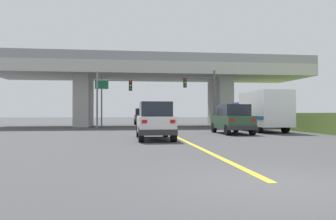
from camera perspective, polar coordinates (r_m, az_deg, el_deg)
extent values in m
plane|color=#424244|center=(36.44, -2.50, -2.81)|extent=(160.00, 160.00, 0.00)
cube|color=#B7B5AD|center=(36.70, -2.50, 6.58)|extent=(33.78, 8.73, 1.23)
cube|color=#A8A69F|center=(36.61, -14.43, 1.43)|extent=(1.57, 5.24, 5.38)
cube|color=#A8A69F|center=(37.81, 9.05, 1.35)|extent=(1.57, 5.24, 5.38)
cube|color=gray|center=(32.70, -1.89, 9.35)|extent=(33.78, 0.20, 0.90)
cube|color=gray|center=(41.00, -2.98, 7.32)|extent=(33.78, 0.20, 0.90)
cube|color=yellow|center=(20.10, 1.33, -4.62)|extent=(0.20, 26.94, 0.01)
cube|color=silver|center=(17.92, -2.35, -2.54)|extent=(1.81, 4.53, 0.90)
cube|color=#1E232D|center=(17.57, -2.25, 0.13)|extent=(1.59, 2.49, 0.76)
cube|color=#2D2D30|center=(15.73, -1.67, -3.94)|extent=(1.85, 0.20, 0.28)
cube|color=red|center=(15.59, -4.13, -2.02)|extent=(0.24, 0.06, 0.16)
cube|color=red|center=(15.72, 0.82, -2.01)|extent=(0.24, 0.06, 0.16)
cylinder|color=black|center=(19.60, -5.12, -3.68)|extent=(0.26, 0.72, 0.72)
cylinder|color=black|center=(19.72, -0.43, -3.66)|extent=(0.26, 0.72, 0.72)
cylinder|color=black|center=(16.18, -4.69, -4.34)|extent=(0.26, 0.72, 0.72)
cylinder|color=black|center=(16.33, 0.99, -4.31)|extent=(0.26, 0.72, 0.72)
cube|color=#2D4C33|center=(23.18, 11.05, -2.08)|extent=(1.87, 4.36, 0.90)
cube|color=#1E232D|center=(22.86, 11.31, -0.02)|extent=(1.65, 2.40, 0.76)
cube|color=#2D2D30|center=(21.18, 12.86, -3.06)|extent=(1.91, 0.20, 0.28)
cube|color=red|center=(20.87, 11.11, -1.64)|extent=(0.24, 0.06, 0.16)
cube|color=red|center=(21.35, 14.69, -1.61)|extent=(0.24, 0.06, 0.16)
cylinder|color=black|center=(24.52, 8.00, -3.05)|extent=(0.26, 0.72, 0.72)
cylinder|color=black|center=(25.01, 11.71, -3.00)|extent=(0.26, 0.72, 0.72)
cylinder|color=black|center=(21.39, 10.29, -3.41)|extent=(0.26, 0.72, 0.72)
cylinder|color=black|center=(21.95, 14.47, -3.33)|extent=(0.26, 0.72, 0.72)
cube|color=navy|center=(29.08, 13.75, -0.60)|extent=(2.20, 2.00, 1.90)
cube|color=white|center=(25.85, 16.50, 0.19)|extent=(2.31, 4.98, 2.61)
cube|color=#195999|center=(25.85, 16.51, -1.26)|extent=(2.33, 4.88, 0.24)
cylinder|color=black|center=(28.75, 11.89, -2.50)|extent=(0.30, 0.90, 0.90)
cylinder|color=black|center=(29.47, 15.57, -2.44)|extent=(0.30, 0.90, 0.90)
cylinder|color=black|center=(24.33, 15.53, -2.85)|extent=(0.30, 0.90, 0.90)
cylinder|color=black|center=(25.17, 19.74, -2.76)|extent=(0.30, 0.90, 0.90)
cube|color=slate|center=(41.95, -4.54, -1.41)|extent=(1.93, 4.27, 0.90)
cube|color=#1E232D|center=(41.63, -4.52, -0.27)|extent=(1.70, 2.35, 0.76)
cube|color=#2D2D30|center=(39.88, -4.41, -1.90)|extent=(1.97, 0.20, 0.28)
cube|color=red|center=(39.77, -5.45, -1.14)|extent=(0.24, 0.06, 0.16)
cube|color=red|center=(39.84, -3.36, -1.14)|extent=(0.24, 0.06, 0.16)
cylinder|color=black|center=(43.51, -5.78, -1.97)|extent=(0.26, 0.72, 0.72)
cylinder|color=black|center=(43.59, -3.50, -1.97)|extent=(0.26, 0.72, 0.72)
cylinder|color=black|center=(40.35, -5.67, -2.08)|extent=(0.26, 0.72, 0.72)
cylinder|color=black|center=(40.43, -3.22, -2.08)|extent=(0.26, 0.72, 0.72)
cylinder|color=#56595E|center=(33.07, 8.09, 1.93)|extent=(0.18, 0.18, 5.73)
cylinder|color=#56595E|center=(32.86, 5.55, 5.55)|extent=(3.00, 0.12, 0.12)
cube|color=#232326|center=(32.52, 2.96, 4.77)|extent=(0.32, 0.26, 0.96)
sphere|color=red|center=(32.40, 3.01, 5.32)|extent=(0.16, 0.16, 0.16)
sphere|color=gold|center=(32.37, 3.01, 4.79)|extent=(0.16, 0.16, 0.16)
sphere|color=green|center=(32.35, 3.01, 4.26)|extent=(0.16, 0.16, 0.16)
cylinder|color=slate|center=(31.36, -12.23, 1.72)|extent=(0.18, 0.18, 5.34)
cylinder|color=slate|center=(31.39, -9.39, 5.10)|extent=(3.10, 0.12, 0.12)
cube|color=black|center=(31.32, -6.55, 4.23)|extent=(0.32, 0.26, 0.96)
sphere|color=red|center=(31.20, -6.54, 4.80)|extent=(0.16, 0.16, 0.16)
sphere|color=gold|center=(31.17, -6.55, 4.25)|extent=(0.16, 0.16, 0.16)
sphere|color=green|center=(31.15, -6.55, 3.70)|extent=(0.16, 0.16, 0.16)
cylinder|color=#56595E|center=(33.51, -11.48, 1.26)|extent=(0.14, 0.14, 4.98)
cube|color=#197242|center=(33.55, -11.49, 4.41)|extent=(1.29, 0.08, 0.89)
cube|color=white|center=(33.55, -11.49, 4.41)|extent=(1.37, 0.04, 0.97)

